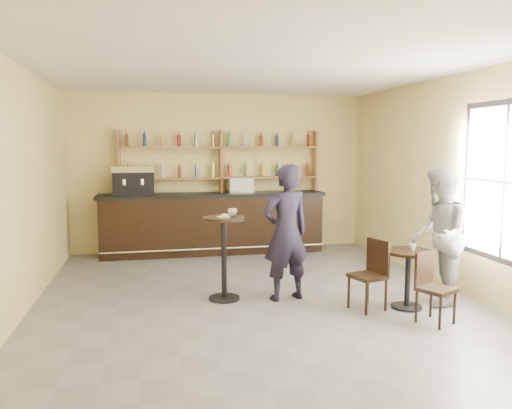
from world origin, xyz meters
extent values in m
plane|color=slate|center=(0.00, 0.00, 0.00)|extent=(7.00, 7.00, 0.00)
plane|color=white|center=(0.00, 0.00, 3.20)|extent=(7.00, 7.00, 0.00)
plane|color=#E1CA80|center=(0.00, 3.50, 1.60)|extent=(7.00, 0.00, 7.00)
plane|color=#E1CA80|center=(0.00, -3.50, 1.60)|extent=(7.00, 0.00, 7.00)
plane|color=#E1CA80|center=(-3.00, 0.00, 1.60)|extent=(0.00, 7.00, 7.00)
plane|color=#E1CA80|center=(3.00, 0.00, 1.60)|extent=(0.00, 7.00, 7.00)
plane|color=white|center=(2.99, -1.20, 1.70)|extent=(0.00, 2.00, 2.00)
cube|color=white|center=(-0.41, 0.07, 1.18)|extent=(0.20, 0.20, 0.00)
torus|color=tan|center=(-0.40, 0.06, 1.20)|extent=(0.12, 0.12, 0.04)
imported|color=white|center=(-0.27, 0.17, 1.23)|extent=(0.15, 0.15, 0.10)
imported|color=black|center=(0.44, -0.09, 0.95)|extent=(0.78, 0.60, 1.91)
imported|color=white|center=(1.98, -0.79, 0.83)|extent=(0.11, 0.11, 0.08)
imported|color=gray|center=(2.43, -0.69, 0.94)|extent=(1.03, 1.13, 1.88)
camera|label=1|loc=(-1.34, -6.71, 2.17)|focal=35.00mm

